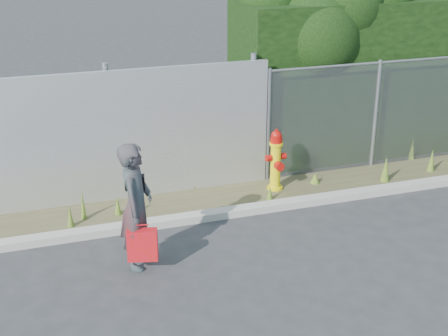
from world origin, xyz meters
TOP-DOWN VIEW (x-y plane):
  - ground at (0.00, 0.00)m, footprint 80.00×80.00m
  - curb at (0.00, 1.80)m, footprint 16.00×0.22m
  - weed_strip at (0.10, 2.39)m, footprint 16.00×1.30m
  - corrugated_fence at (-3.25, 3.01)m, footprint 8.50×0.21m
  - chainlink_fence at (4.25, 3.00)m, footprint 6.50×0.07m
  - hedge at (4.36, 3.97)m, footprint 7.30×1.89m
  - fire_hydrant at (1.01, 2.53)m, footprint 0.37×0.33m
  - woman at (-1.73, 0.77)m, footprint 0.64×0.75m
  - red_tote_bag at (-1.72, 0.54)m, footprint 0.40×0.15m
  - black_shoulder_bag at (-1.71, 0.93)m, footprint 0.26×0.11m

SIDE VIEW (x-z plane):
  - ground at x=0.00m, z-range 0.00..0.00m
  - curb at x=0.00m, z-range 0.00..0.12m
  - weed_strip at x=0.10m, z-range -0.16..0.38m
  - red_tote_bag at x=-1.72m, z-range 0.16..0.68m
  - fire_hydrant at x=1.01m, z-range -0.02..1.09m
  - woman at x=-1.73m, z-range 0.00..1.75m
  - chainlink_fence at x=4.25m, z-range 0.01..2.06m
  - corrugated_fence at x=-3.25m, z-range -0.05..2.25m
  - black_shoulder_bag at x=-1.71m, z-range 1.05..1.25m
  - hedge at x=4.36m, z-range 0.19..3.95m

